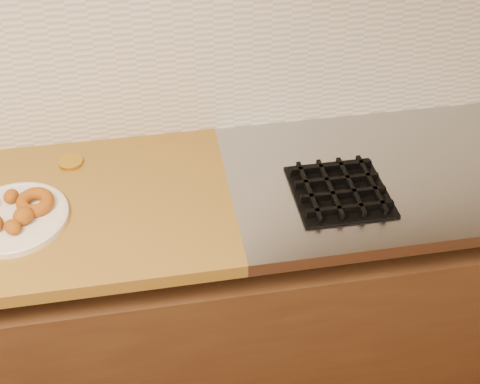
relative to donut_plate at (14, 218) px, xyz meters
name	(u,v)px	position (x,y,z in m)	size (l,w,h in m)	color
wall_back	(20,0)	(0.08, 0.36, 0.44)	(4.00, 0.02, 2.70)	#BAAD91
base_cabinet	(80,323)	(0.08, 0.05, -0.52)	(3.60, 0.60, 0.77)	#4B2F17
stovetop	(444,167)	(1.23, 0.05, -0.03)	(1.30, 0.62, 0.04)	#9EA0A5
backsplash	(32,54)	(0.08, 0.34, 0.29)	(3.60, 0.02, 0.60)	beige
burner_grates	(450,177)	(1.20, -0.03, 0.00)	(0.91, 0.26, 0.03)	black
donut_plate	(14,218)	(0.00, 0.00, 0.00)	(0.28, 0.28, 0.02)	silver
ring_donut	(35,202)	(0.06, 0.03, 0.03)	(0.10, 0.10, 0.03)	#9C490A
fried_dough_chunks	(3,213)	(-0.02, -0.01, 0.03)	(0.18, 0.18, 0.05)	#9C490A
brass_jar_lid	(71,162)	(0.14, 0.22, 0.00)	(0.07, 0.07, 0.01)	#B78D21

